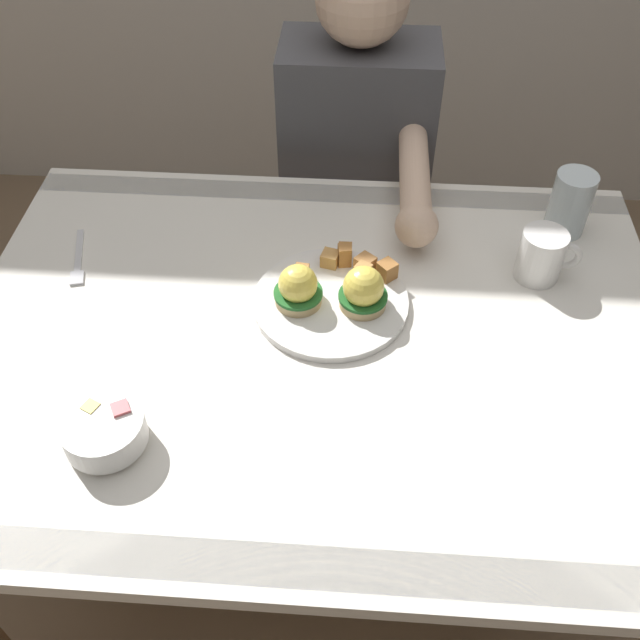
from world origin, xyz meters
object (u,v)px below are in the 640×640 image
at_px(eggs_benedict_plate, 333,294).
at_px(fruit_bowl, 104,431).
at_px(coffee_mug, 542,254).
at_px(dining_table, 315,377).
at_px(diner_person, 356,174).
at_px(fork, 78,260).
at_px(water_glass_near, 569,206).

height_order(eggs_benedict_plate, fruit_bowl, eggs_benedict_plate).
bearing_deg(coffee_mug, dining_table, -155.50).
bearing_deg(coffee_mug, diner_person, 128.58).
height_order(eggs_benedict_plate, fork, eggs_benedict_plate).
bearing_deg(water_glass_near, eggs_benedict_plate, -151.30).
height_order(coffee_mug, fork, coffee_mug).
relative_size(dining_table, water_glass_near, 9.58).
height_order(water_glass_near, diner_person, diner_person).
height_order(dining_table, coffee_mug, coffee_mug).
bearing_deg(coffee_mug, water_glass_near, 63.42).
xyz_separation_m(eggs_benedict_plate, water_glass_near, (0.43, 0.24, 0.03)).
relative_size(fruit_bowl, coffee_mug, 1.08).
bearing_deg(fruit_bowl, fork, 112.96).
bearing_deg(fork, fruit_bowl, -67.04).
relative_size(fruit_bowl, water_glass_near, 0.96).
bearing_deg(diner_person, eggs_benedict_plate, -92.95).
xyz_separation_m(fork, water_glass_near, (0.91, 0.16, 0.05)).
bearing_deg(dining_table, fork, 160.68).
xyz_separation_m(dining_table, coffee_mug, (0.39, 0.18, 0.16)).
bearing_deg(fork, coffee_mug, 1.36).
bearing_deg(fruit_bowl, dining_table, 39.20).
distance_m(fruit_bowl, water_glass_near, 0.92).
bearing_deg(diner_person, water_glass_near, -35.28).
height_order(dining_table, fork, fork).
height_order(coffee_mug, water_glass_near, water_glass_near).
bearing_deg(coffee_mug, fruit_bowl, -148.72).
relative_size(eggs_benedict_plate, diner_person, 0.24).
height_order(dining_table, water_glass_near, water_glass_near).
relative_size(dining_table, coffee_mug, 10.76).
distance_m(coffee_mug, fork, 0.84).
relative_size(fruit_bowl, fork, 0.78).
distance_m(coffee_mug, water_glass_near, 0.15).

